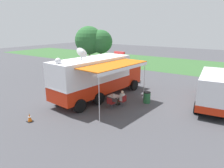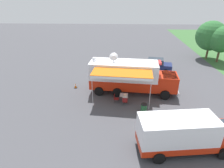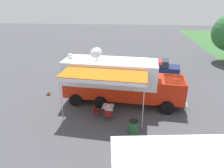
# 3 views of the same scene
# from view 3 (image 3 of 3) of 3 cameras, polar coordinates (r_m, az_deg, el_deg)

# --- Properties ---
(ground_plane) EXTENTS (100.00, 100.00, 0.00)m
(ground_plane) POSITION_cam_3_polar(r_m,az_deg,el_deg) (16.81, -0.44, -4.80)
(ground_plane) COLOR #47474C
(lot_stripe) EXTENTS (0.55, 4.79, 0.01)m
(lot_stripe) POSITION_cam_3_polar(r_m,az_deg,el_deg) (19.46, 4.04, -0.74)
(lot_stripe) COLOR silver
(lot_stripe) RESTS_ON ground
(command_truck) EXTENTS (5.36, 9.67, 4.53)m
(command_truck) POSITION_cam_3_polar(r_m,az_deg,el_deg) (15.84, 2.17, 1.12)
(command_truck) COLOR red
(command_truck) RESTS_ON ground
(folding_table) EXTENTS (0.87, 0.87, 0.73)m
(folding_table) POSITION_cam_3_polar(r_m,az_deg,el_deg) (14.61, -1.13, -6.46)
(folding_table) COLOR silver
(folding_table) RESTS_ON ground
(water_bottle) EXTENTS (0.07, 0.07, 0.22)m
(water_bottle) POSITION_cam_3_polar(r_m,az_deg,el_deg) (14.46, -1.84, -6.07)
(water_bottle) COLOR silver
(water_bottle) RESTS_ON folding_table
(folding_chair_at_table) EXTENTS (0.52, 0.52, 0.87)m
(folding_chair_at_table) POSITION_cam_3_polar(r_m,az_deg,el_deg) (14.00, -1.04, -8.67)
(folding_chair_at_table) COLOR maroon
(folding_chair_at_table) RESTS_ON ground
(folding_chair_beside_table) EXTENTS (0.52, 0.52, 0.87)m
(folding_chair_beside_table) POSITION_cam_3_polar(r_m,az_deg,el_deg) (14.57, -4.59, -7.35)
(folding_chair_beside_table) COLOR maroon
(folding_chair_beside_table) RESTS_ON ground
(seated_responder) EXTENTS (0.69, 0.59, 1.25)m
(seated_responder) POSITION_cam_3_polar(r_m,az_deg,el_deg) (14.09, -0.89, -7.79)
(seated_responder) COLOR silver
(seated_responder) RESTS_ON ground
(trash_bin) EXTENTS (0.57, 0.57, 0.91)m
(trash_bin) POSITION_cam_3_polar(r_m,az_deg,el_deg) (12.99, 6.14, -11.97)
(trash_bin) COLOR #235B33
(trash_bin) RESTS_ON ground
(traffic_cone) EXTENTS (0.36, 0.36, 0.58)m
(traffic_cone) POSITION_cam_3_polar(r_m,az_deg,el_deg) (18.57, -17.57, -2.14)
(traffic_cone) COLOR black
(traffic_cone) RESTS_ON ground
(car_behind_truck) EXTENTS (2.56, 4.45, 1.76)m
(car_behind_truck) POSITION_cam_3_polar(r_m,az_deg,el_deg) (22.63, 13.22, 4.60)
(car_behind_truck) COLOR navy
(car_behind_truck) RESTS_ON ground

